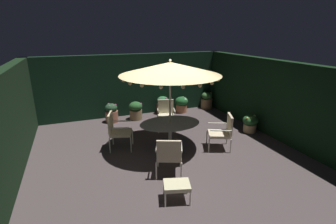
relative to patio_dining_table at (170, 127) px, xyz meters
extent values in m
cube|color=#493E3F|center=(-0.24, -0.29, -0.62)|extent=(7.53, 7.66, 0.02)
cube|color=black|center=(-0.24, 3.39, 0.57)|extent=(7.53, 0.30, 2.36)
cube|color=black|center=(-3.86, -0.29, 0.57)|extent=(0.30, 7.66, 2.36)
cube|color=black|center=(3.38, -0.29, 0.57)|extent=(0.30, 7.66, 2.36)
cylinder|color=silver|center=(0.00, 0.00, -0.60)|extent=(0.60, 0.60, 0.03)
cylinder|color=silver|center=(0.00, 0.00, -0.25)|extent=(0.09, 0.09, 0.72)
ellipsoid|color=#99A3AB|center=(0.00, 0.00, 0.12)|extent=(1.71, 1.27, 0.03)
cylinder|color=silver|center=(0.00, 0.00, 0.49)|extent=(0.06, 0.06, 2.20)
cone|color=tan|center=(0.00, 0.00, 1.63)|extent=(2.69, 2.69, 0.33)
sphere|color=silver|center=(0.00, 0.00, 1.84)|extent=(0.07, 0.07, 0.07)
sphere|color=#F9DB8C|center=(1.25, 0.04, 1.41)|extent=(0.09, 0.09, 0.09)
sphere|color=#F9DB8C|center=(1.15, 0.47, 1.41)|extent=(0.09, 0.09, 0.09)
sphere|color=#F9DB8C|center=(0.98, 0.77, 1.41)|extent=(0.09, 0.09, 0.09)
sphere|color=#F9DB8C|center=(0.59, 1.10, 1.41)|extent=(0.09, 0.09, 0.09)
sphere|color=#F9DB8C|center=(0.16, 1.24, 1.41)|extent=(0.09, 0.09, 0.09)
sphere|color=#F9DB8C|center=(-0.25, 1.22, 1.41)|extent=(0.09, 0.09, 0.09)
sphere|color=#F9DB8C|center=(-0.66, 1.06, 1.41)|extent=(0.09, 0.09, 0.09)
sphere|color=#F9DB8C|center=(-0.97, 0.78, 1.41)|extent=(0.09, 0.09, 0.09)
sphere|color=#F9DB8C|center=(-1.15, 0.48, 1.41)|extent=(0.09, 0.09, 0.09)
sphere|color=#F9DB8C|center=(-1.24, -0.05, 1.41)|extent=(0.09, 0.09, 0.09)
sphere|color=#F9DB8C|center=(-1.17, -0.43, 1.41)|extent=(0.09, 0.09, 0.09)
sphere|color=#F9DB8C|center=(-0.98, -0.77, 1.41)|extent=(0.09, 0.09, 0.09)
sphere|color=#F9DB8C|center=(-0.64, -1.07, 1.41)|extent=(0.09, 0.09, 0.09)
sphere|color=#F9DB8C|center=(-0.19, -1.23, 1.41)|extent=(0.09, 0.09, 0.09)
sphere|color=#F9DB8C|center=(0.23, -1.22, 1.41)|extent=(0.09, 0.09, 0.09)
sphere|color=#F9DB8C|center=(0.61, -1.08, 1.41)|extent=(0.09, 0.09, 0.09)
sphere|color=#F9DB8C|center=(0.99, -0.76, 1.41)|extent=(0.09, 0.09, 0.09)
sphere|color=#F9DB8C|center=(1.15, -0.48, 1.41)|extent=(0.09, 0.09, 0.09)
cylinder|color=beige|center=(0.87, -0.69, -0.41)|extent=(0.04, 0.04, 0.40)
cylinder|color=beige|center=(1.10, -0.17, -0.41)|extent=(0.04, 0.04, 0.40)
cylinder|color=beige|center=(1.41, -0.93, -0.41)|extent=(0.04, 0.04, 0.40)
cylinder|color=beige|center=(1.64, -0.41, -0.41)|extent=(0.04, 0.04, 0.40)
cube|color=beige|center=(1.25, -0.55, -0.18)|extent=(0.75, 0.74, 0.07)
cube|color=beige|center=(1.51, -0.66, 0.12)|extent=(0.27, 0.52, 0.52)
cylinder|color=beige|center=(1.14, -0.81, 0.03)|extent=(0.53, 0.26, 0.04)
cylinder|color=beige|center=(1.37, -0.29, 0.03)|extent=(0.53, 0.26, 0.04)
cylinder|color=beige|center=(0.57, 0.94, -0.40)|extent=(0.04, 0.04, 0.42)
cylinder|color=beige|center=(0.03, 1.10, -0.40)|extent=(0.04, 0.04, 0.42)
cylinder|color=beige|center=(0.74, 1.52, -0.40)|extent=(0.04, 0.04, 0.42)
cylinder|color=beige|center=(0.20, 1.68, -0.40)|extent=(0.04, 0.04, 0.42)
cube|color=beige|center=(0.38, 1.31, -0.16)|extent=(0.69, 0.72, 0.07)
cube|color=beige|center=(0.47, 1.59, 0.11)|extent=(0.53, 0.21, 0.48)
cylinder|color=beige|center=(0.65, 1.23, 0.04)|extent=(0.20, 0.56, 0.04)
cylinder|color=beige|center=(0.12, 1.39, 0.04)|extent=(0.20, 0.56, 0.04)
cylinder|color=beige|center=(-0.95, 0.59, -0.39)|extent=(0.04, 0.04, 0.44)
cylinder|color=beige|center=(-1.11, 0.07, -0.39)|extent=(0.04, 0.04, 0.44)
cylinder|color=beige|center=(-1.49, 0.76, -0.39)|extent=(0.04, 0.04, 0.44)
cylinder|color=beige|center=(-1.66, 0.25, -0.39)|extent=(0.04, 0.04, 0.44)
cube|color=beige|center=(-1.30, 0.42, -0.13)|extent=(0.69, 0.68, 0.07)
cube|color=beige|center=(-1.56, 0.50, 0.17)|extent=(0.22, 0.51, 0.54)
cylinder|color=beige|center=(-1.22, 0.68, 0.11)|extent=(0.53, 0.20, 0.04)
cylinder|color=beige|center=(-1.38, 0.16, 0.11)|extent=(0.53, 0.20, 0.04)
cylinder|color=beige|center=(-0.67, -0.89, -0.40)|extent=(0.04, 0.04, 0.43)
cylinder|color=beige|center=(-0.16, -1.10, -0.40)|extent=(0.04, 0.04, 0.43)
cylinder|color=beige|center=(-0.89, -1.42, -0.40)|extent=(0.04, 0.04, 0.43)
cylinder|color=beige|center=(-0.38, -1.64, -0.40)|extent=(0.04, 0.04, 0.43)
cube|color=beige|center=(-0.52, -1.26, -0.15)|extent=(0.72, 0.73, 0.07)
cube|color=beige|center=(-0.63, -1.52, 0.11)|extent=(0.52, 0.26, 0.45)
cylinder|color=beige|center=(-0.78, -1.16, 0.07)|extent=(0.24, 0.52, 0.04)
cylinder|color=beige|center=(-0.27, -1.37, 0.07)|extent=(0.24, 0.52, 0.04)
cylinder|color=silver|center=(-0.92, -2.00, -0.46)|extent=(0.03, 0.03, 0.30)
cylinder|color=silver|center=(-0.47, -2.13, -0.46)|extent=(0.03, 0.03, 0.30)
cylinder|color=silver|center=(-1.02, -2.35, -0.46)|extent=(0.03, 0.03, 0.30)
cylinder|color=silver|center=(-0.57, -2.48, -0.46)|extent=(0.03, 0.03, 0.30)
cube|color=beige|center=(-0.75, -2.24, -0.28)|extent=(0.60, 0.52, 0.08)
cylinder|color=#B06546|center=(0.87, 2.98, -0.41)|extent=(0.50, 0.50, 0.41)
ellipsoid|color=#2A6A3B|center=(0.87, 2.98, -0.07)|extent=(0.47, 0.47, 0.33)
sphere|color=#BD4482|center=(0.97, 3.01, -0.06)|extent=(0.11, 0.11, 0.11)
sphere|color=#BC407D|center=(0.93, 3.09, -0.04)|extent=(0.09, 0.09, 0.09)
sphere|color=#B43D78|center=(0.74, 3.03, -0.03)|extent=(0.10, 0.10, 0.10)
sphere|color=#BF4170|center=(0.74, 2.92, 0.01)|extent=(0.09, 0.09, 0.09)
sphere|color=#A54482|center=(0.95, 2.84, 0.04)|extent=(0.09, 0.09, 0.09)
cylinder|color=#9E6148|center=(-1.21, 2.71, -0.40)|extent=(0.46, 0.46, 0.42)
ellipsoid|color=#23452A|center=(-1.21, 2.71, -0.07)|extent=(0.44, 0.44, 0.31)
sphere|color=#B23271|center=(-1.05, 2.69, 0.02)|extent=(0.08, 0.08, 0.08)
sphere|color=#BB387B|center=(-1.14, 2.87, -0.01)|extent=(0.10, 0.10, 0.10)
sphere|color=#B1327B|center=(-1.28, 2.83, 0.03)|extent=(0.09, 0.09, 0.09)
sphere|color=#A52D86|center=(-1.35, 2.69, -0.02)|extent=(0.06, 0.06, 0.06)
sphere|color=#BC3A85|center=(-1.28, 2.60, 0.03)|extent=(0.07, 0.07, 0.07)
sphere|color=#C14280|center=(-1.16, 2.59, 0.03)|extent=(0.08, 0.08, 0.08)
cylinder|color=tan|center=(2.87, 0.11, -0.48)|extent=(0.41, 0.41, 0.27)
ellipsoid|color=#235226|center=(2.87, 0.11, -0.21)|extent=(0.49, 0.49, 0.34)
sphere|color=#EAC85A|center=(3.02, 0.13, -0.10)|extent=(0.11, 0.11, 0.11)
sphere|color=#F5C950|center=(2.91, 0.24, -0.17)|extent=(0.09, 0.09, 0.09)
sphere|color=yellow|center=(2.83, 0.25, -0.11)|extent=(0.06, 0.06, 0.06)
sphere|color=#F2C04F|center=(2.69, 0.06, -0.10)|extent=(0.07, 0.07, 0.07)
sphere|color=#EAD252|center=(2.80, 0.01, -0.09)|extent=(0.09, 0.09, 0.09)
sphere|color=yellow|center=(2.93, -0.02, -0.16)|extent=(0.11, 0.11, 0.11)
cylinder|color=olive|center=(-0.32, 2.69, -0.43)|extent=(0.46, 0.46, 0.37)
ellipsoid|color=#265527|center=(-0.32, 2.69, -0.11)|extent=(0.50, 0.50, 0.35)
sphere|color=#A62A7B|center=(-0.12, 2.67, -0.04)|extent=(0.10, 0.10, 0.10)
sphere|color=#B83B77|center=(-0.38, 2.80, -0.08)|extent=(0.11, 0.11, 0.11)
sphere|color=#AD2A70|center=(-0.40, 2.58, -0.07)|extent=(0.07, 0.07, 0.07)
cylinder|color=olive|center=(2.88, 2.99, -0.40)|extent=(0.48, 0.48, 0.42)
ellipsoid|color=#386A31|center=(2.88, 2.99, -0.07)|extent=(0.45, 0.45, 0.31)
sphere|color=#EED358|center=(3.06, 2.99, 0.01)|extent=(0.10, 0.10, 0.10)
sphere|color=yellow|center=(2.84, 3.12, 0.03)|extent=(0.11, 0.11, 0.11)
sphere|color=yellow|center=(2.72, 3.03, -0.06)|extent=(0.08, 0.08, 0.08)
sphere|color=#EEC557|center=(2.85, 2.83, -0.05)|extent=(0.07, 0.07, 0.07)
cylinder|color=#B0704C|center=(1.65, 2.87, -0.46)|extent=(0.44, 0.44, 0.31)
ellipsoid|color=#1E5727|center=(1.65, 2.87, -0.16)|extent=(0.53, 0.53, 0.37)
sphere|color=silver|center=(1.77, 2.87, -0.03)|extent=(0.08, 0.08, 0.08)
sphere|color=silver|center=(1.77, 3.01, -0.05)|extent=(0.09, 0.09, 0.09)
sphere|color=silver|center=(1.55, 2.98, -0.04)|extent=(0.06, 0.06, 0.06)
sphere|color=silver|center=(1.47, 2.87, -0.10)|extent=(0.10, 0.10, 0.10)
sphere|color=silver|center=(1.60, 2.74, -0.10)|extent=(0.07, 0.07, 0.07)
sphere|color=silver|center=(1.73, 2.71, -0.06)|extent=(0.10, 0.10, 0.10)
camera|label=1|loc=(-2.39, -6.03, 2.56)|focal=26.60mm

